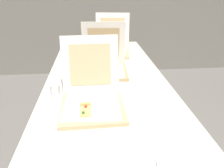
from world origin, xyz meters
TOP-DOWN VIEW (x-y plane):
  - table at (0.00, 0.60)m, footprint 0.84×2.19m
  - pizza_box_front at (-0.10, 0.30)m, footprint 0.35×0.45m
  - pizza_box_middle at (-0.01, 0.80)m, footprint 0.36×0.36m
  - pizza_box_back at (0.10, 1.29)m, footprint 0.39×0.45m
  - cup_white_near_center at (-0.33, 0.45)m, footprint 0.06×0.06m
  - cup_white_far at (-0.22, 0.97)m, footprint 0.06×0.06m
  - cup_white_mid at (-0.27, 0.64)m, footprint 0.06×0.06m

SIDE VIEW (x-z plane):
  - table at x=0.00m, z-range 0.32..1.05m
  - cup_white_near_center at x=-0.33m, z-range 0.73..0.80m
  - cup_white_far at x=-0.22m, z-range 0.73..0.80m
  - cup_white_mid at x=-0.27m, z-range 0.73..0.80m
  - pizza_box_front at x=-0.10m, z-range 0.61..0.96m
  - pizza_box_back at x=0.10m, z-range 0.61..0.96m
  - pizza_box_middle at x=-0.01m, z-range 0.61..0.97m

